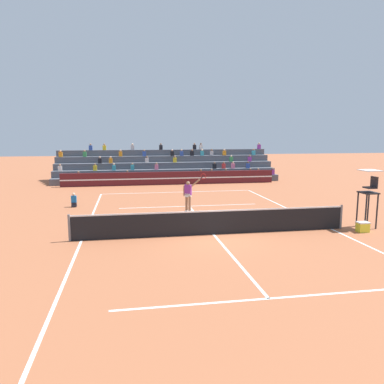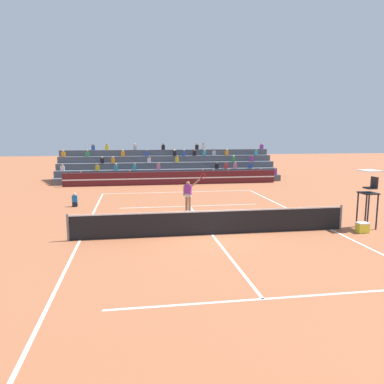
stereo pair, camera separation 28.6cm
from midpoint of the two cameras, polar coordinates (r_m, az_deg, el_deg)
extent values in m
plane|color=#AD603D|center=(16.22, 3.57, -6.49)|extent=(120.00, 120.00, 0.00)
cube|color=white|center=(27.71, -1.77, -0.01)|extent=(11.00, 0.10, 0.01)
cube|color=white|center=(15.99, -16.21, -7.05)|extent=(0.10, 23.80, 0.01)
cube|color=white|center=(18.20, 20.81, -5.35)|extent=(0.10, 23.80, 0.01)
cube|color=white|center=(10.41, 11.55, -15.69)|extent=(8.25, 0.10, 0.01)
cube|color=white|center=(22.37, 0.00, -2.16)|extent=(8.25, 0.10, 0.01)
cube|color=white|center=(16.22, 3.57, -6.47)|extent=(0.10, 12.85, 0.01)
cylinder|color=slate|center=(15.92, -17.90, -5.17)|extent=(0.10, 0.10, 1.10)
cylinder|color=slate|center=(18.30, 22.13, -3.59)|extent=(0.10, 0.10, 1.10)
cube|color=black|center=(16.10, 3.59, -4.77)|extent=(11.90, 0.02, 1.00)
cube|color=white|center=(15.98, 3.60, -2.92)|extent=(11.90, 0.04, 0.06)
cube|color=#51191E|center=(31.79, -2.73, 2.13)|extent=(18.00, 0.24, 1.10)
cube|color=white|center=(31.66, -2.70, 2.10)|extent=(18.00, 0.02, 0.10)
cube|color=#4C515B|center=(33.08, -2.97, 1.91)|extent=(20.01, 0.95, 0.55)
cube|color=#338C4C|center=(33.77, 5.73, 2.87)|extent=(0.32, 0.22, 0.44)
sphere|color=brown|center=(33.74, 5.74, 3.41)|extent=(0.18, 0.18, 0.18)
cube|color=teal|center=(33.46, 3.53, 2.84)|extent=(0.32, 0.22, 0.44)
sphere|color=#9E7051|center=(33.43, 3.54, 3.39)|extent=(0.18, 0.18, 0.18)
cube|color=red|center=(34.67, 10.62, 2.92)|extent=(0.32, 0.22, 0.44)
sphere|color=#9E7051|center=(34.64, 10.64, 3.45)|extent=(0.18, 0.18, 0.18)
cube|color=black|center=(34.42, 9.43, 2.91)|extent=(0.32, 0.22, 0.44)
sphere|color=brown|center=(34.39, 9.44, 3.44)|extent=(0.18, 0.18, 0.18)
cube|color=black|center=(32.67, -9.27, 2.60)|extent=(0.32, 0.22, 0.44)
sphere|color=brown|center=(32.64, -9.28, 3.15)|extent=(0.18, 0.18, 0.18)
cube|color=orange|center=(33.26, 1.89, 2.82)|extent=(0.32, 0.22, 0.44)
sphere|color=brown|center=(33.23, 1.89, 3.37)|extent=(0.18, 0.18, 0.18)
cube|color=purple|center=(35.15, 12.75, 2.93)|extent=(0.32, 0.22, 0.44)
sphere|color=brown|center=(35.12, 12.77, 3.45)|extent=(0.18, 0.18, 0.18)
cube|color=red|center=(32.95, -16.35, 2.40)|extent=(0.32, 0.22, 0.44)
sphere|color=brown|center=(32.91, -16.38, 2.96)|extent=(0.18, 0.18, 0.18)
cube|color=#4C515B|center=(33.98, -3.14, 2.57)|extent=(20.01, 0.95, 1.10)
cube|color=teal|center=(33.56, -8.50, 3.72)|extent=(0.32, 0.22, 0.44)
sphere|color=#9E7051|center=(33.54, -8.51, 4.27)|extent=(0.18, 0.18, 0.18)
cube|color=red|center=(34.64, 5.41, 3.94)|extent=(0.32, 0.22, 0.44)
sphere|color=brown|center=(34.62, 5.42, 4.47)|extent=(0.18, 0.18, 0.18)
cube|color=pink|center=(33.65, -4.87, 3.80)|extent=(0.32, 0.22, 0.44)
sphere|color=#9E7051|center=(33.62, -4.87, 4.35)|extent=(0.18, 0.18, 0.18)
cube|color=yellow|center=(33.69, -13.99, 3.58)|extent=(0.32, 0.22, 0.44)
sphere|color=brown|center=(33.67, -14.01, 4.12)|extent=(0.18, 0.18, 0.18)
cube|color=black|center=(34.44, 4.02, 3.93)|extent=(0.32, 0.22, 0.44)
sphere|color=brown|center=(34.41, 4.03, 4.46)|extent=(0.18, 0.18, 0.18)
cube|color=teal|center=(33.59, -11.25, 3.65)|extent=(0.32, 0.22, 0.44)
sphere|color=tan|center=(33.56, -11.27, 4.20)|extent=(0.18, 0.18, 0.18)
cube|color=silver|center=(34.07, -18.90, 3.42)|extent=(0.32, 0.22, 0.44)
sphere|color=#9E7051|center=(34.05, -18.93, 3.95)|extent=(0.18, 0.18, 0.18)
cube|color=#2D4CA5|center=(35.29, 9.09, 3.96)|extent=(0.32, 0.22, 0.44)
sphere|color=brown|center=(35.27, 9.10, 4.48)|extent=(0.18, 0.18, 0.18)
cube|color=pink|center=(34.88, 6.84, 3.95)|extent=(0.32, 0.22, 0.44)
sphere|color=tan|center=(34.85, 6.85, 4.48)|extent=(0.18, 0.18, 0.18)
cube|color=#4C515B|center=(34.89, -3.30, 3.19)|extent=(20.01, 0.95, 1.65)
cube|color=orange|center=(34.50, -11.71, 4.69)|extent=(0.32, 0.22, 0.44)
sphere|color=tan|center=(34.48, -11.73, 5.22)|extent=(0.18, 0.18, 0.18)
cube|color=yellow|center=(34.72, -2.07, 4.90)|extent=(0.32, 0.22, 0.44)
sphere|color=#9E7051|center=(34.70, -2.07, 5.42)|extent=(0.18, 0.18, 0.18)
cube|color=silver|center=(34.50, -6.31, 4.82)|extent=(0.32, 0.22, 0.44)
sphere|color=brown|center=(34.48, -6.32, 5.35)|extent=(0.18, 0.18, 0.18)
cube|color=purple|center=(36.29, 9.34, 4.96)|extent=(0.32, 0.22, 0.44)
sphere|color=brown|center=(36.27, 9.35, 5.46)|extent=(0.18, 0.18, 0.18)
cube|color=black|center=(34.56, -13.28, 4.65)|extent=(0.32, 0.22, 0.44)
sphere|color=tan|center=(34.54, -13.30, 5.18)|extent=(0.18, 0.18, 0.18)
cube|color=#338C4C|center=(35.77, 6.57, 4.96)|extent=(0.32, 0.22, 0.44)
sphere|color=beige|center=(35.75, 6.58, 5.47)|extent=(0.18, 0.18, 0.18)
cube|color=#4C515B|center=(35.81, -3.46, 3.77)|extent=(20.01, 0.95, 2.20)
cube|color=#338C4C|center=(35.60, -15.45, 5.57)|extent=(0.32, 0.22, 0.44)
sphere|color=#9E7051|center=(35.59, -15.48, 6.08)|extent=(0.18, 0.18, 0.18)
cube|color=#B2B2B7|center=(36.24, 3.58, 5.93)|extent=(0.32, 0.22, 0.44)
sphere|color=brown|center=(36.23, 3.59, 6.43)|extent=(0.18, 0.18, 0.18)
cube|color=orange|center=(36.54, 5.53, 5.93)|extent=(0.32, 0.22, 0.44)
sphere|color=beige|center=(36.52, 5.54, 6.43)|extent=(0.18, 0.18, 0.18)
cube|color=black|center=(35.88, 0.59, 5.91)|extent=(0.32, 0.22, 0.44)
sphere|color=#9E7051|center=(35.86, 0.59, 6.42)|extent=(0.18, 0.18, 0.18)
cube|color=teal|center=(37.39, 9.95, 5.90)|extent=(0.32, 0.22, 0.44)
sphere|color=#9E7051|center=(37.37, 9.96, 6.39)|extent=(0.18, 0.18, 0.18)
cube|color=black|center=(35.61, -2.46, 5.88)|extent=(0.32, 0.22, 0.44)
sphere|color=beige|center=(35.60, -2.46, 6.40)|extent=(0.18, 0.18, 0.18)
cube|color=#2D4CA5|center=(35.72, -1.02, 5.90)|extent=(0.32, 0.22, 0.44)
sphere|color=tan|center=(35.71, -1.02, 6.41)|extent=(0.18, 0.18, 0.18)
cube|color=orange|center=(35.39, -10.26, 5.73)|extent=(0.32, 0.22, 0.44)
sphere|color=tan|center=(35.37, -10.27, 6.25)|extent=(0.18, 0.18, 0.18)
cube|color=teal|center=(36.05, 2.13, 5.92)|extent=(0.32, 0.22, 0.44)
sphere|color=beige|center=(36.04, 2.13, 6.43)|extent=(0.18, 0.18, 0.18)
cube|color=orange|center=(35.90, -18.80, 5.44)|extent=(0.32, 0.22, 0.44)
sphere|color=tan|center=(35.88, -18.83, 5.95)|extent=(0.18, 0.18, 0.18)
cube|color=#2D4CA5|center=(35.41, -6.71, 5.81)|extent=(0.32, 0.22, 0.44)
sphere|color=#9E7051|center=(35.39, -6.72, 6.33)|extent=(0.18, 0.18, 0.18)
cube|color=#4C515B|center=(36.73, -3.61, 4.33)|extent=(20.01, 0.95, 2.75)
cube|color=black|center=(36.43, -4.19, 6.80)|extent=(0.32, 0.22, 0.44)
sphere|color=brown|center=(36.42, -4.19, 7.30)|extent=(0.18, 0.18, 0.18)
cube|color=#2D4CA5|center=(36.47, -14.60, 6.54)|extent=(0.32, 0.22, 0.44)
sphere|color=#9E7051|center=(36.46, -14.62, 7.04)|extent=(0.18, 0.18, 0.18)
cube|color=yellow|center=(36.37, -12.62, 6.61)|extent=(0.32, 0.22, 0.44)
sphere|color=#9E7051|center=(36.36, -12.64, 7.11)|extent=(0.18, 0.18, 0.18)
cube|color=purple|center=(38.55, 10.77, 6.79)|extent=(0.32, 0.22, 0.44)
sphere|color=tan|center=(38.54, 10.78, 7.26)|extent=(0.18, 0.18, 0.18)
cube|color=#B2B2B7|center=(36.31, -8.47, 6.72)|extent=(0.32, 0.22, 0.44)
sphere|color=beige|center=(36.30, -8.48, 7.23)|extent=(0.18, 0.18, 0.18)
cube|color=silver|center=(36.97, 1.96, 6.85)|extent=(0.32, 0.22, 0.44)
sphere|color=brown|center=(36.96, 1.96, 7.35)|extent=(0.18, 0.18, 0.18)
cube|color=black|center=(36.86, 0.97, 6.85)|extent=(0.32, 0.22, 0.44)
sphere|color=#9E7051|center=(36.85, 0.97, 7.35)|extent=(0.18, 0.18, 0.18)
cylinder|color=black|center=(18.53, 25.34, -2.86)|extent=(0.07, 0.07, 1.60)
cylinder|color=black|center=(19.05, 24.27, -2.48)|extent=(0.07, 0.07, 1.60)
cylinder|color=black|center=(18.85, 26.75, -2.77)|extent=(0.07, 0.07, 1.60)
cylinder|color=black|center=(19.36, 25.66, -2.40)|extent=(0.07, 0.07, 1.60)
cube|color=black|center=(18.81, 25.67, -0.14)|extent=(0.68, 0.76, 0.06)
cube|color=black|center=(18.81, 25.87, 0.55)|extent=(0.44, 0.48, 0.06)
cube|color=black|center=(18.89, 26.42, 1.31)|extent=(0.06, 0.48, 0.52)
cube|color=white|center=(18.69, 25.88, 2.94)|extent=(0.76, 0.84, 0.04)
cube|color=black|center=(23.26, -17.07, -1.99)|extent=(0.28, 0.36, 0.12)
cube|color=black|center=(23.24, -17.08, -1.70)|extent=(0.28, 0.24, 0.18)
cube|color=#1966B2|center=(23.19, -17.11, -1.00)|extent=(0.30, 0.18, 0.40)
sphere|color=beige|center=(23.15, -17.14, -0.29)|extent=(0.17, 0.17, 0.17)
cylinder|color=#9E7051|center=(20.72, -0.44, -1.80)|extent=(0.14, 0.14, 0.90)
cylinder|color=#9E7051|center=(20.57, 0.04, -1.88)|extent=(0.14, 0.14, 0.90)
cube|color=white|center=(20.58, -0.21, -0.49)|extent=(0.38, 0.34, 0.20)
cube|color=purple|center=(20.53, -0.21, 0.34)|extent=(0.41, 0.36, 0.56)
sphere|color=#9E7051|center=(20.48, -0.21, 1.33)|extent=(0.22, 0.22, 0.22)
cube|color=white|center=(20.84, -0.39, -2.88)|extent=(0.24, 0.28, 0.09)
cube|color=white|center=(20.68, 0.08, -2.97)|extent=(0.24, 0.28, 0.09)
cylinder|color=#9E7051|center=(20.64, -0.82, 0.21)|extent=(0.09, 0.09, 0.56)
cylinder|color=#9E7051|center=(20.30, 0.96, 1.41)|extent=(0.48, 0.35, 0.46)
cylinder|color=black|center=(20.16, 1.76, 2.09)|extent=(0.18, 0.13, 0.17)
torus|color=#B21E1E|center=(20.09, 2.13, 2.40)|extent=(0.38, 0.26, 0.43)
sphere|color=#C6DB33|center=(20.14, 6.68, -3.38)|extent=(0.07, 0.07, 0.07)
cube|color=yellow|center=(18.14, 24.94, -5.01)|extent=(0.48, 0.36, 0.40)
cube|color=white|center=(18.09, 24.99, -4.31)|extent=(0.50, 0.38, 0.05)
camera|label=1|loc=(0.14, -89.60, 0.06)|focal=35.00mm
camera|label=2|loc=(0.14, 90.40, -0.06)|focal=35.00mm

